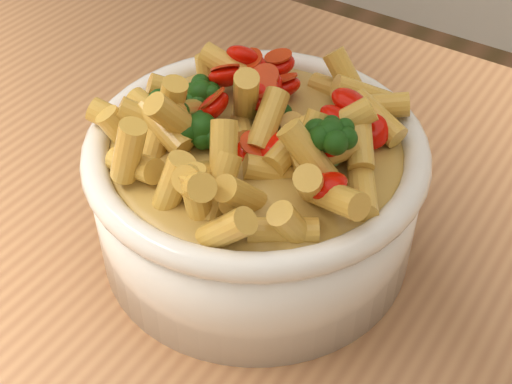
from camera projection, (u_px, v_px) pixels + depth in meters
The scene contains 3 objects.
table at pixel (227, 362), 0.59m from camera, with size 1.20×0.80×0.90m.
serving_bowl at pixel (256, 191), 0.52m from camera, with size 0.24×0.24×0.10m.
pasta_salad at pixel (256, 120), 0.48m from camera, with size 0.19×0.19×0.04m.
Camera 1 is at (0.21, -0.27, 1.30)m, focal length 50.00 mm.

